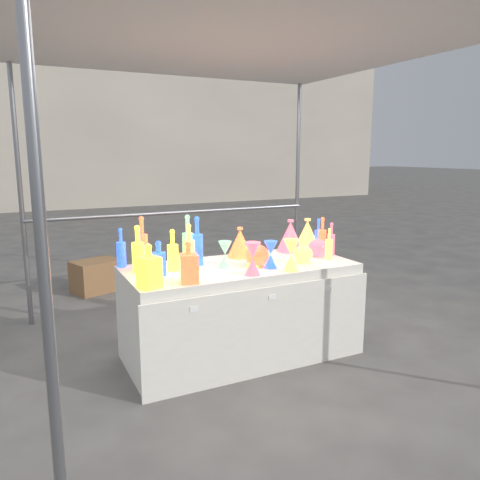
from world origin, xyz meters
name	(u,v)px	position (x,y,z in m)	size (l,w,h in m)	color
ground	(240,354)	(0.00, 0.00, 0.00)	(80.00, 80.00, 0.00)	slate
canopy_tent	(239,46)	(0.00, 0.01, 2.38)	(3.15, 3.15, 2.46)	gray
display_table	(241,311)	(0.00, -0.01, 0.37)	(1.84, 0.83, 0.75)	white
background_building	(171,115)	(4.00, 14.00, 3.00)	(14.00, 6.00, 6.00)	beige
cardboard_box_closed	(96,276)	(-0.75, 2.34, 0.19)	(0.51, 0.37, 0.37)	olive
cardboard_box_flat	(204,288)	(0.41, 1.82, 0.03)	(0.71, 0.51, 0.06)	olive
bottle_0	(138,249)	(-0.77, 0.14, 0.93)	(0.09, 0.09, 0.35)	#F64B17
bottle_1	(121,247)	(-0.85, 0.35, 0.90)	(0.07, 0.07, 0.31)	#167B45
bottle_2	(142,241)	(-0.70, 0.29, 0.95)	(0.09, 0.09, 0.39)	orange
bottle_3	(139,249)	(-0.76, 0.17, 0.91)	(0.08, 0.08, 0.33)	#1E20B2
bottle_4	(189,246)	(-0.40, 0.07, 0.92)	(0.08, 0.08, 0.35)	#14806A
bottle_5	(188,240)	(-0.37, 0.17, 0.95)	(0.09, 0.09, 0.40)	#AC228C
bottle_6	(173,250)	(-0.53, 0.06, 0.91)	(0.08, 0.08, 0.32)	#F64B17
bottle_7	(197,241)	(-0.30, 0.15, 0.94)	(0.09, 0.09, 0.39)	#167B45
decanter_0	(149,266)	(-0.81, -0.31, 0.90)	(0.13, 0.13, 0.30)	#F64B17
decanter_1	(189,262)	(-0.54, -0.31, 0.89)	(0.12, 0.12, 0.29)	orange
decanter_2	(159,258)	(-0.66, -0.01, 0.88)	(0.10, 0.10, 0.25)	#167B45
hourglass_1	(253,259)	(-0.05, -0.31, 0.87)	(0.12, 0.12, 0.24)	#1E20B2
hourglass_2	(291,255)	(0.26, -0.34, 0.87)	(0.12, 0.12, 0.24)	#14806A
hourglass_3	(225,254)	(-0.14, -0.03, 0.85)	(0.10, 0.10, 0.21)	#AC228C
hourglass_4	(252,255)	(0.05, -0.11, 0.85)	(0.10, 0.10, 0.19)	#F64B17
hourglass_5	(271,254)	(0.17, -0.19, 0.86)	(0.11, 0.11, 0.21)	#167B45
globe_1	(303,255)	(0.49, -0.15, 0.81)	(0.16, 0.16, 0.13)	#14806A
globe_2	(257,257)	(0.10, -0.10, 0.83)	(0.19, 0.19, 0.15)	orange
globe_3	(318,249)	(0.73, -0.01, 0.82)	(0.16, 0.16, 0.13)	#1E20B2
lampshade_0	(240,242)	(0.13, 0.26, 0.88)	(0.22, 0.22, 0.26)	yellow
lampshade_2	(290,235)	(0.64, 0.28, 0.89)	(0.24, 0.24, 0.28)	#1E20B2
lampshade_3	(307,235)	(0.78, 0.22, 0.90)	(0.25, 0.25, 0.29)	#14806A
bottle_8	(318,235)	(0.86, 0.16, 0.90)	(0.07, 0.07, 0.30)	#167B45
bottle_9	(322,235)	(0.86, 0.10, 0.91)	(0.07, 0.07, 0.32)	orange
bottle_10	(331,239)	(0.86, -0.03, 0.89)	(0.06, 0.06, 0.29)	#1E20B2
bottle_11	(329,244)	(0.75, -0.15, 0.88)	(0.06, 0.06, 0.26)	#14806A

